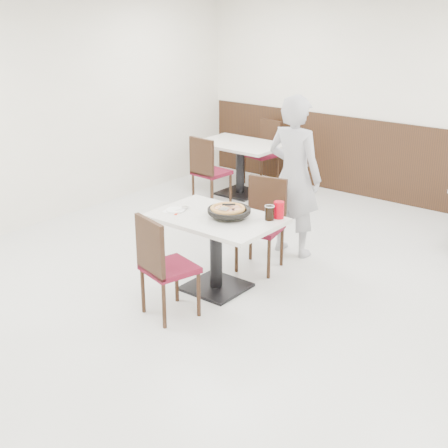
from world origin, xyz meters
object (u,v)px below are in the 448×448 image
Objects in this scene: pizza at (228,210)px; bg_table_left at (240,169)px; main_table at (216,253)px; chair_far at (260,226)px; bg_chair_left_near at (212,171)px; bg_chair_left_far at (261,153)px; diner_person at (294,176)px; side_plate at (175,210)px; chair_near at (170,266)px; pizza_pan at (229,213)px; red_cup at (279,210)px; cola_glass at (269,213)px.

pizza is 3.11m from bg_table_left.
chair_far reaches higher than main_table.
bg_chair_left_far is at bearing 96.69° from bg_chair_left_near.
chair_far is at bearing 134.77° from bg_chair_left_far.
main_table is 1.26× the size of bg_chair_left_near.
side_plate is at bearing 70.59° from diner_person.
side_plate is 3.03m from bg_table_left.
chair_near is 1.00× the size of chair_far.
pizza_pan is 2.04× the size of side_plate.
diner_person is at bearing -104.68° from chair_far.
chair_far is 0.64m from red_cup.
pizza_pan reaches higher than bg_table_left.
bg_table_left is at bearing -37.70° from diner_person.
chair_far is at bearing 93.24° from pizza.
pizza is at bearing 81.05° from chair_far.
red_cup is at bearing 131.53° from chair_far.
pizza_pan is at bearing -151.49° from cola_glass.
cola_glass is at bearing 28.51° from pizza_pan.
bg_chair_left_far is at bearing 120.11° from pizza.
chair_far is 2.61m from bg_table_left.
side_plate is 0.10× the size of diner_person.
main_table is 3.26× the size of pizza_pan.
diner_person is at bearing 142.33° from bg_chair_left_far.
chair_near is 4.26m from bg_chair_left_far.
bg_chair_left_near reaches higher than bg_table_left.
chair_near is at bearing 88.13° from diner_person.
pizza is at bearing 151.73° from pizza_pan.
cola_glass reaches higher than pizza_pan.
side_plate is 1.13× the size of red_cup.
cola_glass is at bearing 121.25° from chair_far.
bg_chair_left_near is (-1.77, 0.75, -0.40)m from diner_person.
pizza is (0.09, 0.07, 0.44)m from main_table.
red_cup is at bearing 37.02° from pizza_pan.
chair_near is (0.01, -0.66, 0.10)m from main_table.
pizza_pan is at bearing 130.24° from bg_chair_left_far.
bg_chair_left_far reaches higher than bg_table_left.
main_table is at bearing 16.70° from side_plate.
diner_person is at bearing 86.27° from main_table.
bg_table_left is at bearing 122.71° from main_table.
pizza_pan is at bearing 96.03° from chair_near.
chair_near is at bearing -96.20° from pizza.
red_cup reaches higher than side_plate.
cola_glass is 1.07m from diner_person.
cola_glass is (0.33, 0.18, 0.02)m from pizza_pan.
main_table is 0.67m from cola_glass.
chair_near is 1.00× the size of bg_chair_left_near.
bg_table_left is at bearing 125.06° from pizza_pan.
pizza reaches higher than bg_table_left.
main_table is at bearing -141.92° from pizza.
pizza is at bearing -146.60° from red_cup.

